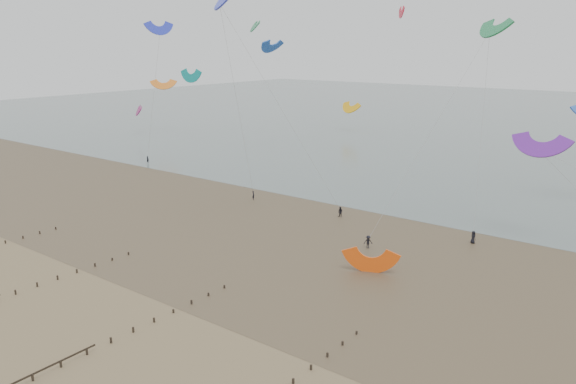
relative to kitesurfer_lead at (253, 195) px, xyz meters
The scene contains 6 objects.
ground 47.66m from the kitesurfer_lead, 66.81° to the right, with size 500.00×500.00×0.00m, color brown.
sea_and_shore 17.46m from the kitesurfer_lead, 32.62° to the right, with size 500.00×665.00×0.03m.
kitesurfer_lead is the anchor object (origin of this frame).
kitesurfers 36.02m from the kitesurfer_lead, ahead, with size 125.76×23.39×1.88m.
grounded_kite 38.13m from the kitesurfer_lead, 26.61° to the right, with size 6.10×3.19×4.65m, color #FF5510, non-canonical shape.
kites_airborne 51.16m from the kitesurfer_lead, 74.99° to the left, with size 256.06×114.14×43.96m.
Camera 1 is at (46.98, -32.14, 27.85)m, focal length 35.00 mm.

